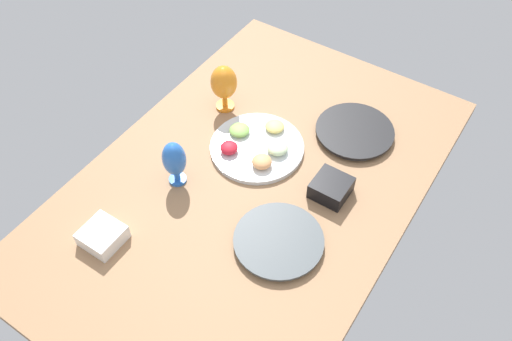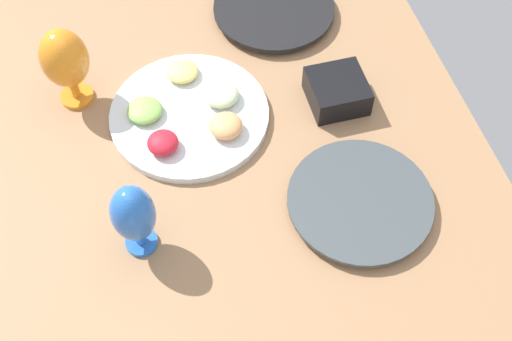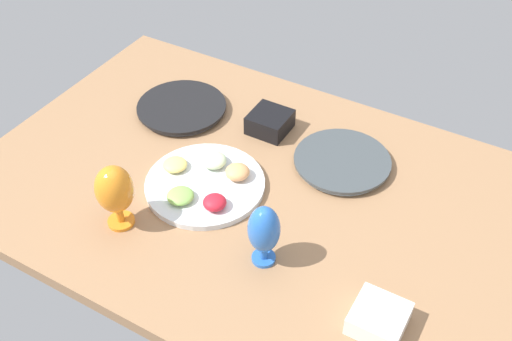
{
  "view_description": "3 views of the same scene",
  "coord_description": "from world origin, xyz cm",
  "px_view_note": "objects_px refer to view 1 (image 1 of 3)",
  "views": [
    {
      "loc": [
        -94.38,
        -64.13,
        140.89
      ],
      "look_at": [
        0.16,
        -1.86,
        6.53
      ],
      "focal_mm": 37.24,
      "sensor_mm": 36.0,
      "label": 1
    },
    {
      "loc": [
        -74.62,
        15.19,
        110.25
      ],
      "look_at": [
        -7.43,
        -2.62,
        6.53
      ],
      "focal_mm": 46.32,
      "sensor_mm": 36.0,
      "label": 2
    },
    {
      "loc": [
        -60.42,
        106.97,
        118.86
      ],
      "look_at": [
        0.83,
        -0.3,
        6.53
      ],
      "focal_mm": 42.89,
      "sensor_mm": 36.0,
      "label": 3
    }
  ],
  "objects_px": {
    "dinner_plate_left": "(279,241)",
    "fruit_platter": "(257,146)",
    "square_bowl_white": "(102,235)",
    "hurricane_glass_blue": "(174,160)",
    "dinner_plate_right": "(355,132)",
    "hurricane_glass_orange": "(224,83)",
    "square_bowl_black": "(331,187)"
  },
  "relations": [
    {
      "from": "dinner_plate_left",
      "to": "dinner_plate_right",
      "type": "height_order",
      "value": "same"
    },
    {
      "from": "hurricane_glass_blue",
      "to": "square_bowl_white",
      "type": "xyz_separation_m",
      "value": [
        -0.32,
        0.04,
        -0.08
      ]
    },
    {
      "from": "fruit_platter",
      "to": "square_bowl_white",
      "type": "height_order",
      "value": "fruit_platter"
    },
    {
      "from": "dinner_plate_left",
      "to": "square_bowl_white",
      "type": "bearing_deg",
      "value": 122.21
    },
    {
      "from": "square_bowl_black",
      "to": "square_bowl_white",
      "type": "relative_size",
      "value": 0.99
    },
    {
      "from": "fruit_platter",
      "to": "hurricane_glass_blue",
      "type": "height_order",
      "value": "hurricane_glass_blue"
    },
    {
      "from": "dinner_plate_right",
      "to": "hurricane_glass_blue",
      "type": "distance_m",
      "value": 0.67
    },
    {
      "from": "dinner_plate_left",
      "to": "fruit_platter",
      "type": "distance_m",
      "value": 0.4
    },
    {
      "from": "hurricane_glass_orange",
      "to": "square_bowl_white",
      "type": "bearing_deg",
      "value": -176.91
    },
    {
      "from": "dinner_plate_left",
      "to": "hurricane_glass_orange",
      "type": "distance_m",
      "value": 0.66
    },
    {
      "from": "square_bowl_black",
      "to": "hurricane_glass_blue",
      "type": "bearing_deg",
      "value": 117.09
    },
    {
      "from": "dinner_plate_right",
      "to": "square_bowl_black",
      "type": "distance_m",
      "value": 0.3
    },
    {
      "from": "dinner_plate_left",
      "to": "hurricane_glass_orange",
      "type": "xyz_separation_m",
      "value": [
        0.41,
        0.5,
        0.1
      ]
    },
    {
      "from": "dinner_plate_right",
      "to": "square_bowl_black",
      "type": "height_order",
      "value": "square_bowl_black"
    },
    {
      "from": "dinner_plate_left",
      "to": "hurricane_glass_blue",
      "type": "height_order",
      "value": "hurricane_glass_blue"
    },
    {
      "from": "dinner_plate_left",
      "to": "square_bowl_black",
      "type": "distance_m",
      "value": 0.27
    },
    {
      "from": "dinner_plate_right",
      "to": "hurricane_glass_orange",
      "type": "height_order",
      "value": "hurricane_glass_orange"
    },
    {
      "from": "dinner_plate_left",
      "to": "dinner_plate_right",
      "type": "bearing_deg",
      "value": 1.64
    },
    {
      "from": "square_bowl_white",
      "to": "hurricane_glass_orange",
      "type": "bearing_deg",
      "value": 3.09
    },
    {
      "from": "hurricane_glass_blue",
      "to": "hurricane_glass_orange",
      "type": "relative_size",
      "value": 0.94
    },
    {
      "from": "dinner_plate_left",
      "to": "dinner_plate_right",
      "type": "distance_m",
      "value": 0.56
    },
    {
      "from": "dinner_plate_left",
      "to": "square_bowl_white",
      "type": "distance_m",
      "value": 0.54
    },
    {
      "from": "square_bowl_white",
      "to": "hurricane_glass_blue",
      "type": "bearing_deg",
      "value": -7.09
    },
    {
      "from": "dinner_plate_right",
      "to": "square_bowl_white",
      "type": "bearing_deg",
      "value": 152.26
    },
    {
      "from": "hurricane_glass_orange",
      "to": "square_bowl_white",
      "type": "distance_m",
      "value": 0.71
    },
    {
      "from": "dinner_plate_left",
      "to": "square_bowl_white",
      "type": "xyz_separation_m",
      "value": [
        -0.29,
        0.46,
        0.02
      ]
    },
    {
      "from": "hurricane_glass_orange",
      "to": "square_bowl_black",
      "type": "distance_m",
      "value": 0.57
    },
    {
      "from": "fruit_platter",
      "to": "square_bowl_white",
      "type": "distance_m",
      "value": 0.62
    },
    {
      "from": "dinner_plate_left",
      "to": "fruit_platter",
      "type": "xyz_separation_m",
      "value": [
        0.3,
        0.27,
        0.0
      ]
    },
    {
      "from": "dinner_plate_left",
      "to": "hurricane_glass_orange",
      "type": "bearing_deg",
      "value": 50.33
    },
    {
      "from": "fruit_platter",
      "to": "square_bowl_white",
      "type": "bearing_deg",
      "value": 162.24
    },
    {
      "from": "fruit_platter",
      "to": "square_bowl_black",
      "type": "xyz_separation_m",
      "value": [
        -0.03,
        -0.31,
        0.02
      ]
    }
  ]
}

